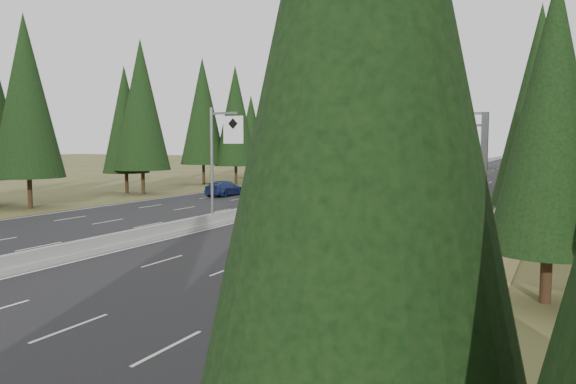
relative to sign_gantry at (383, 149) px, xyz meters
The scene contains 19 objects.
road 46.29m from the sign_gantry, 101.18° to the left, with size 32.00×260.00×0.08m, color black.
shoulder_right 46.28m from the sign_gantry, 78.86° to the left, with size 3.60×260.00×0.06m, color olive.
shoulder_left 52.70m from the sign_gantry, 120.63° to the left, with size 3.60×260.00×0.06m, color #464821.
median_barrier 46.25m from the sign_gantry, 101.18° to the left, with size 0.70×260.00×0.85m.
sign_gantry is the anchor object (origin of this frame).
hov_sign_pole 12.96m from the sign_gantry, 130.04° to the right, with size 2.80×0.50×8.00m.
tree_row_right 36.38m from the sign_gantry, 68.50° to the left, with size 12.31×241.50×18.97m.
tree_row_left 50.12m from the sign_gantry, 128.36° to the left, with size 11.83×242.06×18.57m.
silver_minivan 16.92m from the sign_gantry, 82.25° to the right, with size 2.52×5.48×1.52m, color silver.
red_pickup 5.22m from the sign_gantry, 163.93° to the left, with size 2.03×5.70×1.86m.
car_ahead_green 18.11m from the sign_gantry, 93.26° to the left, with size 1.66×4.14×1.41m, color #125028.
car_ahead_dkred 45.86m from the sign_gantry, 82.97° to the left, with size 1.60×4.58×1.51m, color maroon.
car_ahead_dkgrey 29.85m from the sign_gantry, 86.44° to the left, with size 2.11×5.18×1.50m, color black.
car_ahead_white 59.69m from the sign_gantry, 93.63° to the left, with size 2.72×5.90×1.64m, color silver.
car_ahead_far 96.79m from the sign_gantry, 93.33° to the left, with size 1.89×4.70×1.60m, color black.
car_onc_near 17.15m from the sign_gantry, 130.80° to the left, with size 1.51×4.32×1.42m, color black.
car_onc_blue 22.39m from the sign_gantry, 156.10° to the left, with size 2.25×5.53×1.61m, color navy.
car_onc_white 37.05m from the sign_gantry, 106.46° to the left, with size 1.65×4.10×1.40m, color silver.
car_onc_far 79.03m from the sign_gantry, 105.97° to the left, with size 2.48×5.38×1.49m, color black.
Camera 1 is at (21.47, -6.53, 5.76)m, focal length 35.00 mm.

